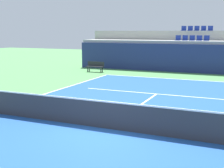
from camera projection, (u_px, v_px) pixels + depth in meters
ground_plane at (107, 129)px, 10.50m from camera, size 80.00×80.00×0.00m
court_surface at (107, 129)px, 10.50m from camera, size 11.00×24.00×0.01m
baseline_far at (178, 79)px, 21.29m from camera, size 11.00×0.10×0.00m
service_line_far at (157, 94)px, 16.28m from camera, size 8.26×0.10×0.00m
centre_service_line at (137, 107)px, 13.39m from camera, size 0.10×6.40×0.00m
back_wall at (188, 58)px, 24.55m from camera, size 19.34×0.30×2.28m
stands_tier_lower at (191, 56)px, 25.75m from camera, size 19.34×2.40×2.53m
stands_tier_upper at (196, 49)px, 27.85m from camera, size 19.34×2.40×3.35m
seating_row_lower at (192, 39)px, 25.60m from camera, size 2.79×0.44×0.44m
seating_row_upper at (197, 29)px, 27.63m from camera, size 2.79×0.44×0.44m
tennis_net at (107, 114)px, 10.41m from camera, size 11.08×0.08×1.07m
player_bench at (95, 66)px, 25.06m from camera, size 1.50×0.40×0.85m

